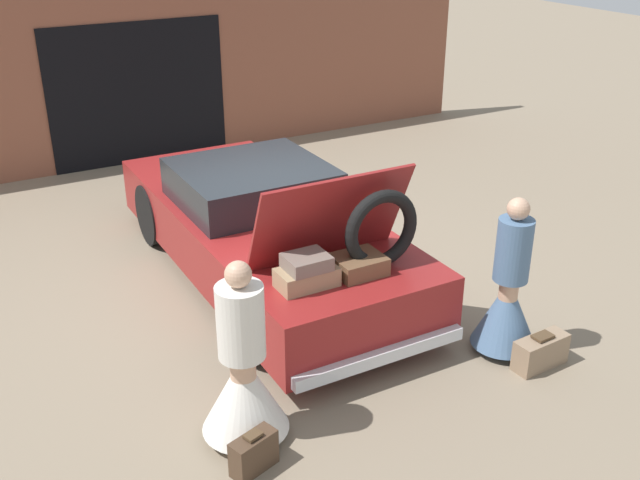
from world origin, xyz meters
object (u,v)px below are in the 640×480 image
(person_right, at_px, (508,299))
(suitcase_beside_right_person, at_px, (541,352))
(car, at_px, (264,229))
(person_left, at_px, (244,378))
(suitcase_beside_left_person, at_px, (254,453))

(person_right, relative_size, suitcase_beside_right_person, 2.83)
(car, bearing_deg, person_left, -118.48)
(car, height_order, person_right, car)
(person_right, height_order, suitcase_beside_right_person, person_right)
(car, xyz_separation_m, suitcase_beside_right_person, (1.43, -2.86, -0.43))
(car, xyz_separation_m, person_left, (-1.32, -2.43, -0.03))
(car, xyz_separation_m, person_right, (1.32, -2.48, -0.03))
(car, relative_size, suitcase_beside_right_person, 8.72)
(car, xyz_separation_m, suitcase_beside_left_person, (-1.43, -2.83, -0.42))
(person_left, xyz_separation_m, person_right, (2.63, -0.05, 0.00))
(car, distance_m, person_right, 2.81)
(person_right, distance_m, suitcase_beside_right_person, 0.56)
(suitcase_beside_left_person, xyz_separation_m, suitcase_beside_right_person, (2.86, -0.03, -0.00))
(suitcase_beside_right_person, bearing_deg, person_left, 171.17)
(person_left, height_order, suitcase_beside_right_person, person_left)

